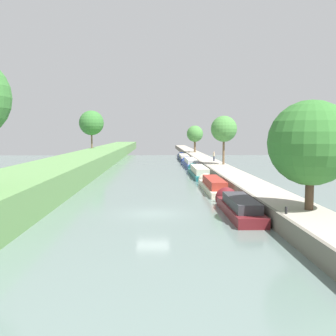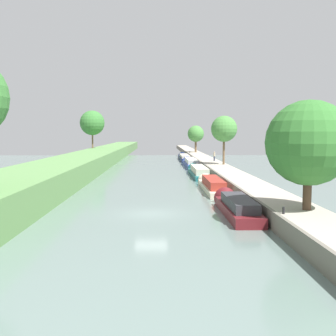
{
  "view_description": "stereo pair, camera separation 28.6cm",
  "coord_description": "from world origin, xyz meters",
  "px_view_note": "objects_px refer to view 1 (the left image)",
  "views": [
    {
      "loc": [
        0.31,
        -29.91,
        6.19
      ],
      "look_at": [
        1.95,
        28.43,
        1.0
      ],
      "focal_mm": 42.4,
      "sensor_mm": 36.0,
      "label": 1
    },
    {
      "loc": [
        0.6,
        -29.92,
        6.19
      ],
      "look_at": [
        1.95,
        28.43,
        1.0
      ],
      "focal_mm": 42.4,
      "sensor_mm": 36.0,
      "label": 2
    }
  ],
  "objects_px": {
    "narrowboat_teal": "(198,171)",
    "person_walking": "(214,156)",
    "narrowboat_navy": "(183,158)",
    "narrowboat_blue": "(190,163)",
    "narrowboat_maroon": "(237,206)",
    "narrowboat_cream": "(212,185)",
    "mooring_bollard_far": "(189,152)",
    "mooring_bollard_near": "(286,210)"
  },
  "relations": [
    {
      "from": "narrowboat_navy",
      "to": "person_walking",
      "type": "distance_m",
      "value": 20.91
    },
    {
      "from": "narrowboat_blue",
      "to": "narrowboat_navy",
      "type": "xyz_separation_m",
      "value": [
        -0.03,
        17.42,
        -0.09
      ]
    },
    {
      "from": "narrowboat_maroon",
      "to": "mooring_bollard_far",
      "type": "xyz_separation_m",
      "value": [
        1.79,
        68.25,
        0.85
      ]
    },
    {
      "from": "narrowboat_navy",
      "to": "mooring_bollard_far",
      "type": "xyz_separation_m",
      "value": [
        1.87,
        7.47,
        0.88
      ]
    },
    {
      "from": "narrowboat_teal",
      "to": "person_walking",
      "type": "xyz_separation_m",
      "value": [
        4.15,
        12.94,
        1.5
      ]
    },
    {
      "from": "narrowboat_navy",
      "to": "person_walking",
      "type": "height_order",
      "value": "person_walking"
    },
    {
      "from": "narrowboat_maroon",
      "to": "narrowboat_navy",
      "type": "relative_size",
      "value": 0.63
    },
    {
      "from": "narrowboat_maroon",
      "to": "mooring_bollard_far",
      "type": "height_order",
      "value": "mooring_bollard_far"
    },
    {
      "from": "person_walking",
      "to": "narrowboat_maroon",
      "type": "bearing_deg",
      "value": -95.64
    },
    {
      "from": "narrowboat_cream",
      "to": "narrowboat_teal",
      "type": "distance_m",
      "value": 14.86
    },
    {
      "from": "narrowboat_cream",
      "to": "narrowboat_blue",
      "type": "bearing_deg",
      "value": 89.79
    },
    {
      "from": "mooring_bollard_near",
      "to": "mooring_bollard_far",
      "type": "bearing_deg",
      "value": 90.0
    },
    {
      "from": "narrowboat_maroon",
      "to": "narrowboat_blue",
      "type": "height_order",
      "value": "narrowboat_blue"
    },
    {
      "from": "narrowboat_blue",
      "to": "person_walking",
      "type": "height_order",
      "value": "person_walking"
    },
    {
      "from": "narrowboat_cream",
      "to": "narrowboat_teal",
      "type": "xyz_separation_m",
      "value": [
        0.0,
        14.86,
        0.0
      ]
    },
    {
      "from": "narrowboat_blue",
      "to": "mooring_bollard_far",
      "type": "relative_size",
      "value": 35.24
    },
    {
      "from": "narrowboat_blue",
      "to": "narrowboat_navy",
      "type": "height_order",
      "value": "narrowboat_blue"
    },
    {
      "from": "narrowboat_teal",
      "to": "mooring_bollard_near",
      "type": "bearing_deg",
      "value": -86.66
    },
    {
      "from": "mooring_bollard_far",
      "to": "narrowboat_cream",
      "type": "bearing_deg",
      "value": -92.01
    },
    {
      "from": "narrowboat_teal",
      "to": "narrowboat_navy",
      "type": "distance_m",
      "value": 33.39
    },
    {
      "from": "narrowboat_teal",
      "to": "person_walking",
      "type": "bearing_deg",
      "value": 72.22
    },
    {
      "from": "narrowboat_maroon",
      "to": "person_walking",
      "type": "bearing_deg",
      "value": 84.36
    },
    {
      "from": "narrowboat_teal",
      "to": "narrowboat_navy",
      "type": "xyz_separation_m",
      "value": [
        0.08,
        33.39,
        -0.03
      ]
    },
    {
      "from": "narrowboat_navy",
      "to": "mooring_bollard_near",
      "type": "height_order",
      "value": "mooring_bollard_near"
    },
    {
      "from": "narrowboat_cream",
      "to": "narrowboat_blue",
      "type": "relative_size",
      "value": 0.77
    },
    {
      "from": "narrowboat_cream",
      "to": "narrowboat_navy",
      "type": "bearing_deg",
      "value": 89.9
    },
    {
      "from": "narrowboat_cream",
      "to": "mooring_bollard_near",
      "type": "distance_m",
      "value": 18.68
    },
    {
      "from": "narrowboat_navy",
      "to": "narrowboat_blue",
      "type": "bearing_deg",
      "value": -89.91
    },
    {
      "from": "person_walking",
      "to": "narrowboat_navy",
      "type": "bearing_deg",
      "value": 101.25
    },
    {
      "from": "narrowboat_maroon",
      "to": "narrowboat_teal",
      "type": "xyz_separation_m",
      "value": [
        -0.16,
        27.39,
        -0.0
      ]
    },
    {
      "from": "mooring_bollard_far",
      "to": "narrowboat_blue",
      "type": "bearing_deg",
      "value": -94.23
    },
    {
      "from": "mooring_bollard_near",
      "to": "narrowboat_navy",
      "type": "bearing_deg",
      "value": 91.6
    },
    {
      "from": "narrowboat_teal",
      "to": "narrowboat_blue",
      "type": "bearing_deg",
      "value": 89.6
    },
    {
      "from": "narrowboat_teal",
      "to": "narrowboat_blue",
      "type": "height_order",
      "value": "narrowboat_blue"
    },
    {
      "from": "narrowboat_navy",
      "to": "narrowboat_cream",
      "type": "bearing_deg",
      "value": -90.1
    },
    {
      "from": "narrowboat_navy",
      "to": "narrowboat_teal",
      "type": "bearing_deg",
      "value": -90.14
    },
    {
      "from": "mooring_bollard_far",
      "to": "narrowboat_teal",
      "type": "bearing_deg",
      "value": -92.73
    },
    {
      "from": "narrowboat_cream",
      "to": "narrowboat_maroon",
      "type": "bearing_deg",
      "value": -89.23
    },
    {
      "from": "narrowboat_navy",
      "to": "mooring_bollard_far",
      "type": "distance_m",
      "value": 7.76
    },
    {
      "from": "narrowboat_maroon",
      "to": "mooring_bollard_far",
      "type": "bearing_deg",
      "value": 88.5
    },
    {
      "from": "narrowboat_maroon",
      "to": "narrowboat_cream",
      "type": "relative_size",
      "value": 0.85
    },
    {
      "from": "narrowboat_cream",
      "to": "narrowboat_teal",
      "type": "relative_size",
      "value": 0.83
    }
  ]
}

